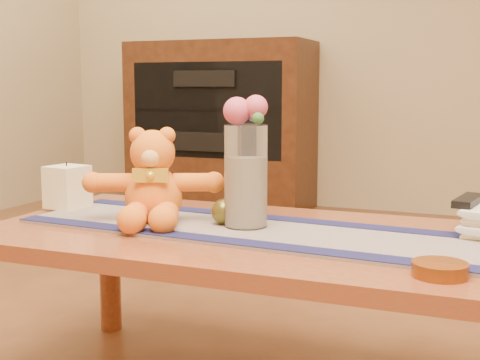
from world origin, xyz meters
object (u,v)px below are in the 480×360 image
at_px(glass_vase, 246,176).
at_px(amber_dish, 440,269).
at_px(tv_remote, 468,200).
at_px(pillar_candle, 67,187).
at_px(bronze_ball, 224,212).
at_px(book_bottom, 468,229).
at_px(teddy_bear, 153,177).

bearing_deg(glass_vase, amber_dish, -26.10).
relative_size(tv_remote, amber_dish, 1.48).
height_order(pillar_candle, bronze_ball, pillar_candle).
height_order(pillar_candle, book_bottom, pillar_candle).
height_order(bronze_ball, book_bottom, bronze_ball).
bearing_deg(book_bottom, glass_vase, -155.99).
relative_size(book_bottom, amber_dish, 2.06).
distance_m(pillar_candle, amber_dish, 1.13).
relative_size(pillar_candle, glass_vase, 0.48).
distance_m(book_bottom, amber_dish, 0.41).
height_order(book_bottom, amber_dish, amber_dish).
bearing_deg(pillar_candle, amber_dish, -14.90).
bearing_deg(amber_dish, book_bottom, 86.01).
relative_size(teddy_bear, pillar_candle, 2.81).
bearing_deg(glass_vase, pillar_candle, 175.79).
bearing_deg(bronze_ball, tv_remote, 14.66).
relative_size(teddy_bear, book_bottom, 1.56).
xyz_separation_m(teddy_bear, amber_dish, (0.76, -0.22, -0.11)).
height_order(teddy_bear, amber_dish, teddy_bear).
bearing_deg(pillar_candle, teddy_bear, -12.09).
height_order(bronze_ball, amber_dish, bronze_ball).
bearing_deg(amber_dish, tv_remote, 86.15).
xyz_separation_m(pillar_candle, bronze_ball, (0.52, -0.04, -0.03)).
bearing_deg(book_bottom, tv_remote, -93.00).
bearing_deg(teddy_bear, pillar_candle, 145.10).
xyz_separation_m(book_bottom, amber_dish, (-0.03, -0.41, 0.00)).
bearing_deg(book_bottom, bronze_ball, -157.86).
bearing_deg(pillar_candle, glass_vase, -4.21).
distance_m(teddy_bear, amber_dish, 0.79).
relative_size(book_bottom, tv_remote, 1.39).
bearing_deg(amber_dish, glass_vase, 153.90).
bearing_deg(pillar_candle, book_bottom, 6.30).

